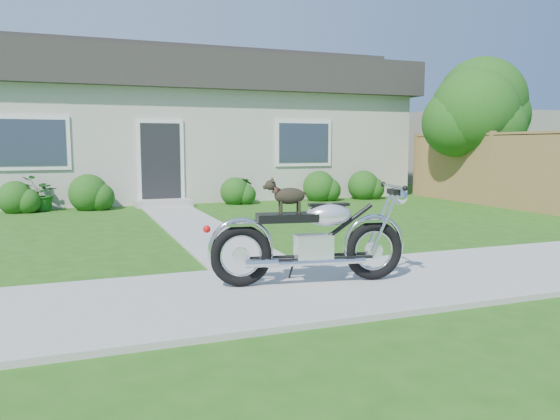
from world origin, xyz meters
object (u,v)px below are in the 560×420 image
object	(u,v)px
fence	(492,169)
potted_plant_right	(247,190)
tree_far	(486,105)
potted_plant_left	(42,194)
motorcycle_with_dog	(313,238)
tree_near	(479,117)
house	(193,125)

from	to	relation	value
fence	potted_plant_right	world-z (taller)	fence
tree_far	potted_plant_left	size ratio (longest dim) A/B	5.34
potted_plant_right	motorcycle_with_dog	xyz separation A→B (m)	(-1.88, -8.46, 0.20)
fence	tree_far	distance (m)	5.18
potted_plant_right	tree_near	bearing A→B (deg)	-16.18
tree_far	motorcycle_with_dog	distance (m)	14.30
tree_far	potted_plant_right	world-z (taller)	tree_far
fence	tree_far	xyz separation A→B (m)	(3.02, 3.75, 1.91)
potted_plant_left	potted_plant_right	size ratio (longest dim) A/B	1.20
house	motorcycle_with_dog	size ratio (longest dim) A/B	5.69
fence	house	bearing A→B (deg)	135.26
house	potted_plant_right	world-z (taller)	house
house	potted_plant_right	xyz separation A→B (m)	(0.68, -3.44, -1.81)
fence	tree_near	world-z (taller)	tree_near
tree_far	motorcycle_with_dog	bearing A→B (deg)	-138.17
fence	potted_plant_right	distance (m)	6.31
tree_near	potted_plant_right	xyz separation A→B (m)	(-6.06, 1.76, -1.96)
fence	potted_plant_left	distance (m)	11.01
house	tree_far	size ratio (longest dim) A/B	2.84
tree_near	motorcycle_with_dog	xyz separation A→B (m)	(-7.94, -6.70, -1.76)
potted_plant_left	motorcycle_with_dog	bearing A→B (deg)	-69.66
fence	motorcycle_with_dog	xyz separation A→B (m)	(-7.50, -5.66, -0.40)
potted_plant_right	motorcycle_with_dog	world-z (taller)	motorcycle_with_dog
house	fence	world-z (taller)	house
tree_near	motorcycle_with_dog	size ratio (longest dim) A/B	1.63
house	potted_plant_left	bearing A→B (deg)	-141.49
house	potted_plant_right	bearing A→B (deg)	-78.81
tree_near	potted_plant_left	size ratio (longest dim) A/B	4.33
house	potted_plant_right	distance (m)	3.95
house	motorcycle_with_dog	world-z (taller)	house
tree_near	potted_plant_left	world-z (taller)	tree_near
tree_far	house	bearing A→B (deg)	165.03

